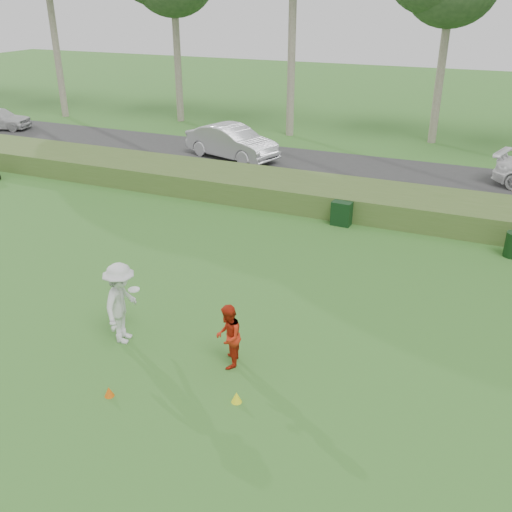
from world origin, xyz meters
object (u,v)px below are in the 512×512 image
at_px(player_red, 228,336).
at_px(cone_orange, 109,392).
at_px(utility_cabinet, 342,213).
at_px(car_mid, 232,142).
at_px(cone_yellow, 236,397).
at_px(player_white, 121,303).

bearing_deg(player_red, cone_orange, -60.52).
distance_m(utility_cabinet, car_mid, 9.98).
xyz_separation_m(utility_cabinet, car_mid, (-7.53, 6.54, 0.44)).
bearing_deg(car_mid, utility_cabinet, -114.25).
bearing_deg(cone_yellow, utility_cabinet, 93.78).
distance_m(player_red, utility_cabinet, 9.40).
bearing_deg(car_mid, player_red, -138.05).
bearing_deg(utility_cabinet, player_red, -86.56).
distance_m(cone_yellow, utility_cabinet, 10.54).
bearing_deg(player_red, utility_cabinet, 161.92).
height_order(cone_orange, cone_yellow, cone_yellow).
bearing_deg(cone_orange, player_red, 47.43).
height_order(utility_cabinet, car_mid, car_mid).
height_order(player_white, cone_yellow, player_white).
relative_size(utility_cabinet, car_mid, 0.18).
distance_m(player_white, utility_cabinet, 9.90).
height_order(player_red, car_mid, car_mid).
xyz_separation_m(player_white, utility_cabinet, (2.80, 9.47, -0.59)).
bearing_deg(cone_yellow, cone_orange, -160.77).
height_order(player_white, utility_cabinet, player_white).
xyz_separation_m(player_white, player_red, (2.78, 0.08, -0.26)).
xyz_separation_m(cone_yellow, utility_cabinet, (-0.69, 10.51, 0.32)).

